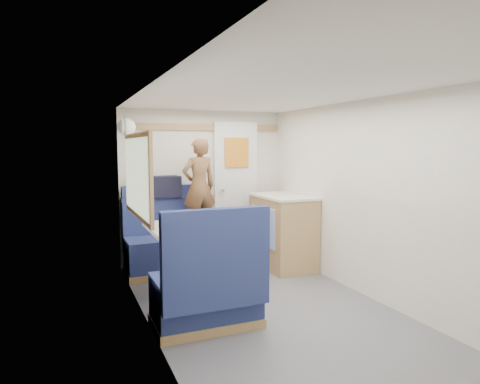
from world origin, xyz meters
name	(u,v)px	position (x,y,z in m)	size (l,w,h in m)	color
floor	(284,322)	(0.00, 0.00, 0.00)	(4.50, 4.50, 0.00)	#515156
ceiling	(287,89)	(0.00, 0.00, 2.00)	(4.50, 4.50, 0.00)	silver
wall_back	(204,186)	(0.00, 2.25, 1.00)	(2.20, 0.02, 2.00)	silver
wall_left	(156,217)	(-1.10, 0.00, 1.00)	(0.02, 4.50, 2.00)	silver
wall_right	(387,203)	(1.10, 0.00, 1.00)	(0.02, 4.50, 2.00)	silver
oak_trim_low	(204,198)	(0.00, 2.23, 0.85)	(2.15, 0.02, 0.08)	olive
oak_trim_high	(204,127)	(0.00, 2.23, 1.78)	(2.15, 0.02, 0.08)	olive
side_window	(136,176)	(-1.08, 1.00, 1.25)	(0.04, 1.30, 0.72)	#ACB59A
rear_door	(236,188)	(0.45, 2.22, 0.97)	(0.62, 0.12, 1.86)	white
dinette_table	(181,242)	(-0.65, 1.00, 0.57)	(0.62, 0.92, 0.72)	white
bench_far	(163,249)	(-0.65, 1.86, 0.30)	(0.90, 0.59, 1.05)	navy
bench_near	(208,294)	(-0.65, 0.14, 0.30)	(0.90, 0.59, 1.05)	navy
ledge	(157,199)	(-0.65, 2.12, 0.88)	(0.90, 0.14, 0.04)	olive
dome_light	(127,127)	(-1.04, 1.85, 1.75)	(0.20, 0.20, 0.20)	white
galley_counter	(283,231)	(0.82, 1.55, 0.47)	(0.57, 0.92, 0.92)	olive
person	(199,186)	(-0.20, 1.82, 1.04)	(0.43, 0.28, 1.19)	brown
duffel_bag	(158,187)	(-0.64, 2.12, 1.03)	(0.55, 0.26, 0.26)	black
tray	(207,231)	(-0.49, 0.63, 0.73)	(0.26, 0.34, 0.02)	white
orange_fruit	(204,222)	(-0.44, 0.90, 0.77)	(0.07, 0.07, 0.07)	orange
cheese_block	(196,224)	(-0.52, 0.91, 0.75)	(0.10, 0.06, 0.03)	#D3BF7A
wine_glass	(173,216)	(-0.74, 0.97, 0.84)	(0.08, 0.08, 0.17)	white
tumbler_left	(179,228)	(-0.76, 0.65, 0.78)	(0.07, 0.07, 0.12)	white
beer_glass	(188,220)	(-0.54, 1.13, 0.77)	(0.06, 0.06, 0.09)	#8B5414
pepper_grinder	(173,220)	(-0.71, 1.10, 0.77)	(0.04, 0.04, 0.11)	black
salt_grinder	(178,224)	(-0.71, 0.91, 0.77)	(0.04, 0.04, 0.10)	white
bread_loaf	(198,218)	(-0.43, 1.16, 0.77)	(0.13, 0.25, 0.10)	brown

